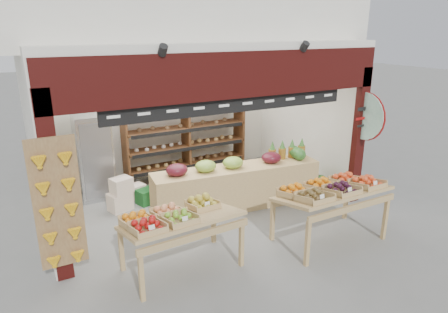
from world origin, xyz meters
TOP-DOWN VIEW (x-y plane):
  - ground at (0.00, 0.00)m, footprint 60.00×60.00m
  - banana_board at (-2.73, -1.17)m, footprint 0.60×0.15m
  - gift_sign at (2.75, -1.15)m, footprint 0.04×0.93m
  - back_shelving at (0.37, 1.83)m, footprint 2.88×0.47m
  - refrigerator at (-1.74, 1.61)m, footprint 0.68×0.68m
  - cardboard_stack at (-1.27, 0.84)m, footprint 1.03×0.84m
  - mid_counter at (0.53, -0.20)m, footprint 3.32×1.01m
  - display_table_left at (-1.34, -1.61)m, footprint 1.68×0.99m
  - display_table_right at (1.20, -2.02)m, footprint 1.75×0.98m
  - watermelon_pile at (2.23, -0.65)m, footprint 0.67×0.64m

SIDE VIEW (x-z plane):
  - ground at x=0.00m, z-range 0.00..0.00m
  - watermelon_pile at x=2.23m, z-range -0.06..0.43m
  - cardboard_stack at x=-1.27m, z-range -0.09..0.56m
  - mid_counter at x=0.53m, z-range -0.07..0.97m
  - display_table_left at x=-1.34m, z-range 0.29..1.33m
  - refrigerator at x=-1.74m, z-range 0.00..1.72m
  - display_table_right at x=1.20m, z-range 0.32..1.42m
  - back_shelving at x=0.37m, z-range 0.19..1.98m
  - banana_board at x=-2.73m, z-range 0.22..2.02m
  - gift_sign at x=2.75m, z-range 1.29..2.21m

